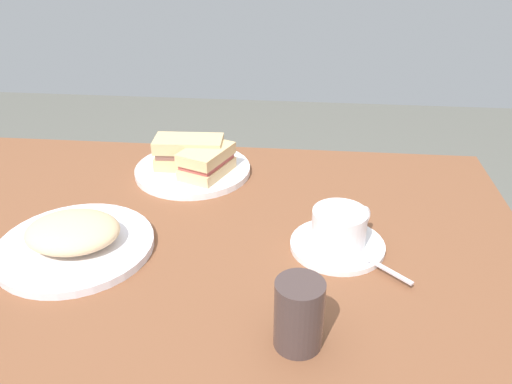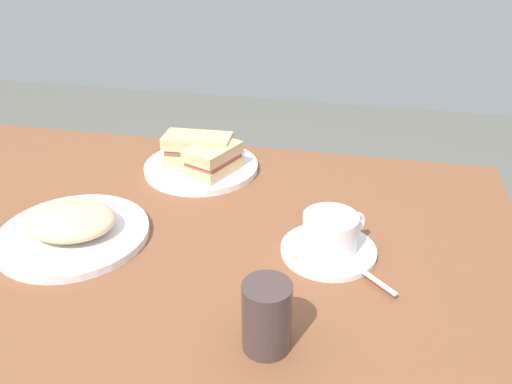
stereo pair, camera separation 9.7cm
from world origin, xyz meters
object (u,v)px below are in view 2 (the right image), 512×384
object	(u,v)px
sandwich_back	(213,159)
coffee_saucer	(328,250)
dining_table	(161,271)
spoon	(364,271)
side_plate	(73,234)
sandwich_plate	(201,167)
coffee_cup	(331,231)
sandwich_front	(198,149)
drinking_glass	(267,316)

from	to	relation	value
sandwich_back	coffee_saucer	world-z (taller)	sandwich_back
dining_table	spoon	world-z (taller)	spoon
coffee_saucer	spoon	bearing A→B (deg)	136.83
side_plate	sandwich_plate	bearing A→B (deg)	-114.46
coffee_cup	spoon	bearing A→B (deg)	135.71
spoon	side_plate	size ratio (longest dim) A/B	0.31
sandwich_front	spoon	world-z (taller)	sandwich_front
sandwich_front	spoon	xyz separation A→B (m)	(-0.36, 0.31, -0.03)
coffee_saucer	spoon	distance (m)	0.08
dining_table	sandwich_plate	xyz separation A→B (m)	(0.00, -0.26, 0.08)
drinking_glass	dining_table	bearing A→B (deg)	-41.97
sandwich_plate	sandwich_back	size ratio (longest dim) A/B	1.83
sandwich_back	sandwich_front	bearing A→B (deg)	-36.86
spoon	sandwich_front	bearing A→B (deg)	-40.56
sandwich_plate	dining_table	bearing A→B (deg)	90.18
side_plate	sandwich_front	bearing A→B (deg)	-113.15
sandwich_back	side_plate	bearing A→B (deg)	57.40
sandwich_front	drinking_glass	bearing A→B (deg)	117.01
drinking_glass	coffee_cup	bearing A→B (deg)	-105.43
sandwich_front	sandwich_back	bearing A→B (deg)	143.14
coffee_saucer	drinking_glass	xyz separation A→B (m)	(0.06, 0.22, 0.04)
sandwich_plate	coffee_saucer	bearing A→B (deg)	139.90
sandwich_front	drinking_glass	xyz separation A→B (m)	(-0.24, 0.48, 0.00)
sandwich_front	sandwich_back	distance (m)	0.05
sandwich_front	coffee_saucer	bearing A→B (deg)	139.97
spoon	dining_table	bearing A→B (deg)	-7.23
spoon	drinking_glass	xyz separation A→B (m)	(0.12, 0.17, 0.04)
sandwich_plate	coffee_cup	distance (m)	0.39
spoon	drinking_glass	bearing A→B (deg)	54.69
spoon	sandwich_plate	bearing A→B (deg)	-40.62
coffee_cup	sandwich_front	bearing A→B (deg)	-39.81
sandwich_plate	coffee_saucer	world-z (taller)	sandwich_plate
sandwich_plate	sandwich_back	world-z (taller)	sandwich_back
spoon	drinking_glass	size ratio (longest dim) A/B	0.81
drinking_glass	sandwich_plate	bearing A→B (deg)	-63.35
coffee_cup	drinking_glass	size ratio (longest dim) A/B	1.04
sandwich_front	coffee_saucer	size ratio (longest dim) A/B	0.92
side_plate	coffee_saucer	bearing A→B (deg)	-173.76
dining_table	spoon	size ratio (longest dim) A/B	15.76
sandwich_front	drinking_glass	size ratio (longest dim) A/B	1.48
dining_table	side_plate	distance (m)	0.17
sandwich_back	drinking_glass	bearing A→B (deg)	114.21
sandwich_back	coffee_cup	distance (m)	0.34
sandwich_plate	sandwich_front	distance (m)	0.04
coffee_saucer	coffee_cup	xyz separation A→B (m)	(-0.00, -0.00, 0.04)
sandwich_front	drinking_glass	world-z (taller)	drinking_glass
coffee_cup	side_plate	size ratio (longest dim) A/B	0.40
dining_table	drinking_glass	xyz separation A→B (m)	(-0.24, 0.21, 0.13)
dining_table	coffee_cup	xyz separation A→B (m)	(-0.30, -0.01, 0.12)
dining_table	sandwich_back	xyz separation A→B (m)	(-0.04, -0.23, 0.12)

